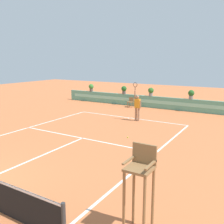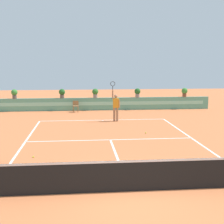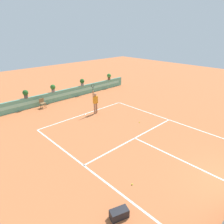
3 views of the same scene
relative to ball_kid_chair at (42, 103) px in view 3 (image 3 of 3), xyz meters
The scene contains 12 objects.
ground_plane 9.84m from the ball_kid_chair, 79.28° to the right, with size 60.00×60.00×0.00m, color #C66B3D.
court_lines 9.14m from the ball_kid_chair, 78.44° to the right, with size 8.32×11.94×0.01m.
back_wall_barrier 1.97m from the ball_kid_chair, 21.78° to the left, with size 18.00×0.21×1.00m.
ball_kid_chair is the anchor object (origin of this frame).
gear_bag 13.10m from the ball_kid_chair, 103.98° to the right, with size 0.70×0.36×0.36m, color black.
tennis_player 5.04m from the ball_kid_chair, 58.24° to the right, with size 0.62×0.24×2.58m.
tennis_ball_near_baseline 12.03m from the ball_kid_chair, 97.27° to the right, with size 0.07×0.07×0.07m, color #CCE033.
tennis_ball_mid_court 8.88m from the ball_kid_chair, 64.22° to the right, with size 0.07×0.07×0.07m, color #CCE033.
potted_plant_centre 1.95m from the ball_kid_chair, 25.31° to the left, with size 0.48×0.48×0.72m.
potted_plant_right 5.08m from the ball_kid_chair, ahead, with size 0.48×0.48×0.72m.
potted_plant_far_right 8.91m from the ball_kid_chair, ahead, with size 0.48×0.48×0.72m.
potted_plant_left 1.59m from the ball_kid_chair, 145.45° to the left, with size 0.48×0.48×0.72m.
Camera 3 is at (-8.97, -0.82, 6.59)m, focal length 32.16 mm.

